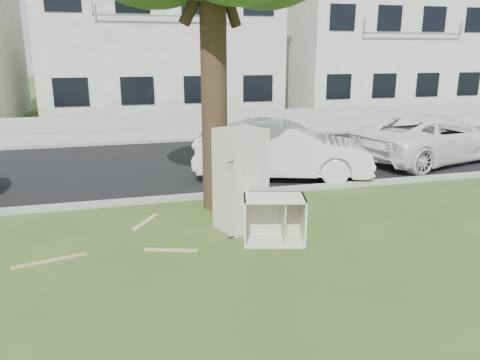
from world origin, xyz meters
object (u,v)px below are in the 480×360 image
object	(u,v)px
cabinet	(274,219)
car_center	(282,150)
car_right	(433,138)
fridge	(241,179)

from	to	relation	value
cabinet	car_center	xyz separation A→B (m)	(1.60, 4.04, 0.34)
car_center	car_right	distance (m)	5.19
car_center	cabinet	bearing A→B (deg)	176.46
fridge	cabinet	bearing A→B (deg)	-83.44
fridge	car_center	world-z (taller)	fridge
cabinet	car_right	bearing A→B (deg)	49.54
fridge	car_right	xyz separation A→B (m)	(7.14, 3.96, -0.24)
cabinet	car_right	size ratio (longest dim) A/B	0.21
car_right	cabinet	bearing A→B (deg)	109.79
fridge	car_center	xyz separation A→B (m)	(2.00, 3.25, -0.20)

